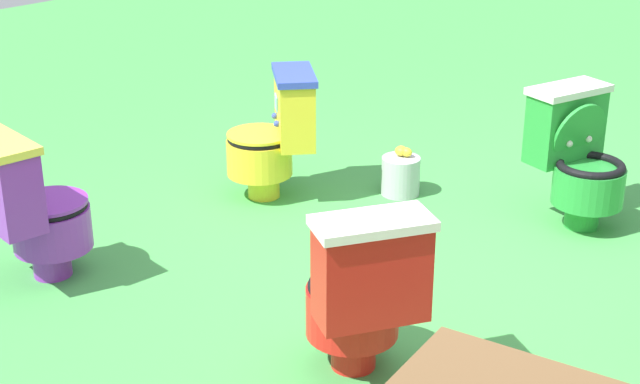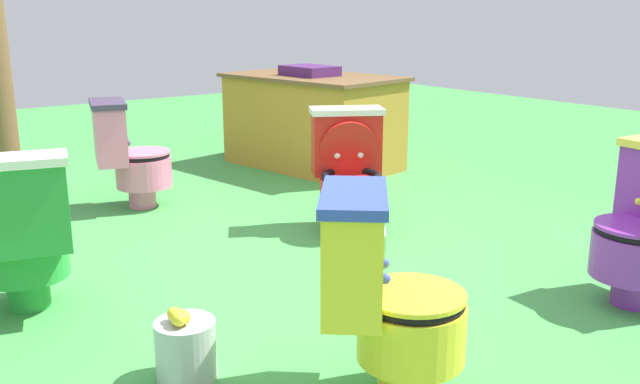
{
  "view_description": "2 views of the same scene",
  "coord_description": "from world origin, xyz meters",
  "px_view_note": "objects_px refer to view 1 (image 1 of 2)",
  "views": [
    {
      "loc": [
        -2.32,
        3.22,
        2.13
      ],
      "look_at": [
        0.44,
        0.2,
        0.41
      ],
      "focal_mm": 53.52,
      "sensor_mm": 36.0,
      "label": 1
    },
    {
      "loc": [
        2.84,
        -1.76,
        1.29
      ],
      "look_at": [
        0.28,
        0.13,
        0.45
      ],
      "focal_mm": 38.58,
      "sensor_mm": 36.0,
      "label": 2
    }
  ],
  "objects_px": {
    "toilet_green": "(578,156)",
    "toilet_purple": "(31,208)",
    "lemon_bucket": "(401,175)",
    "toilet_yellow": "(275,134)",
    "toilet_red": "(361,292)"
  },
  "relations": [
    {
      "from": "toilet_green",
      "to": "toilet_purple",
      "type": "bearing_deg",
      "value": -17.83
    },
    {
      "from": "toilet_red",
      "to": "toilet_yellow",
      "type": "height_order",
      "value": "same"
    },
    {
      "from": "toilet_red",
      "to": "toilet_green",
      "type": "relative_size",
      "value": 1.0
    },
    {
      "from": "toilet_green",
      "to": "toilet_red",
      "type": "bearing_deg",
      "value": 19.2
    },
    {
      "from": "toilet_green",
      "to": "lemon_bucket",
      "type": "height_order",
      "value": "toilet_green"
    },
    {
      "from": "toilet_yellow",
      "to": "toilet_red",
      "type": "bearing_deg",
      "value": -174.58
    },
    {
      "from": "toilet_red",
      "to": "toilet_green",
      "type": "xyz_separation_m",
      "value": [
        0.11,
        -1.89,
        0.0
      ]
    },
    {
      "from": "toilet_green",
      "to": "lemon_bucket",
      "type": "bearing_deg",
      "value": -55.14
    },
    {
      "from": "lemon_bucket",
      "to": "toilet_yellow",
      "type": "bearing_deg",
      "value": 44.92
    },
    {
      "from": "toilet_yellow",
      "to": "toilet_green",
      "type": "distance_m",
      "value": 1.64
    },
    {
      "from": "toilet_purple",
      "to": "lemon_bucket",
      "type": "distance_m",
      "value": 2.09
    },
    {
      "from": "toilet_red",
      "to": "lemon_bucket",
      "type": "xyz_separation_m",
      "value": [
        1.02,
        -1.57,
        -0.26
      ]
    },
    {
      "from": "toilet_purple",
      "to": "lemon_bucket",
      "type": "bearing_deg",
      "value": 78.6
    },
    {
      "from": "toilet_yellow",
      "to": "lemon_bucket",
      "type": "xyz_separation_m",
      "value": [
        -0.5,
        -0.5,
        -0.25
      ]
    },
    {
      "from": "toilet_purple",
      "to": "toilet_green",
      "type": "relative_size",
      "value": 1.0
    }
  ]
}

